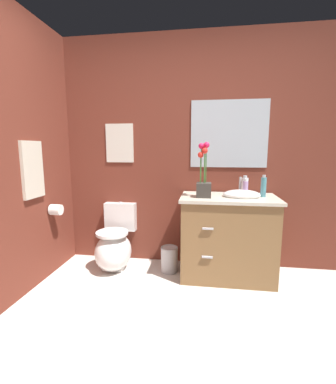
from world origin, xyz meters
TOP-DOWN VIEW (x-y plane):
  - wall_back at (0.20, 1.79)m, footprint 4.54×0.05m
  - toilet at (-0.85, 1.49)m, footprint 0.38×0.59m
  - vanity_cabinet at (0.36, 1.46)m, footprint 0.94×0.56m
  - flower_vase at (0.10, 1.39)m, footprint 0.14×0.14m
  - soap_bottle at (0.51, 1.58)m, footprint 0.07×0.07m
  - lotion_bottle at (0.51, 1.48)m, footprint 0.05×0.05m
  - hand_wash_bottle at (0.68, 1.49)m, footprint 0.05×0.05m
  - trash_bin at (-0.24, 1.48)m, footprint 0.18×0.18m
  - wall_poster at (-0.85, 1.76)m, footprint 0.32×0.01m
  - wall_mirror at (0.35, 1.76)m, footprint 0.80×0.01m
  - hanging_towel at (-1.45, 1.05)m, footprint 0.03×0.28m
  - toilet_paper_roll at (-1.39, 1.29)m, footprint 0.11×0.11m

SIDE VIEW (x-z plane):
  - trash_bin at x=-0.24m, z-range 0.00..0.27m
  - toilet at x=-0.85m, z-range -0.10..0.59m
  - vanity_cabinet at x=0.36m, z-range -0.08..0.94m
  - toilet_paper_roll at x=-1.39m, z-range 0.62..0.74m
  - lotion_bottle at x=0.51m, z-range 0.83..1.00m
  - soap_bottle at x=0.51m, z-range 0.82..1.02m
  - hand_wash_bottle at x=0.68m, z-range 0.82..1.04m
  - flower_vase at x=0.10m, z-range 0.74..1.27m
  - hanging_towel at x=-1.45m, z-range 0.85..1.37m
  - wall_back at x=0.20m, z-range 0.00..2.50m
  - wall_poster at x=-0.85m, z-range 1.14..1.57m
  - wall_mirror at x=0.35m, z-range 1.10..1.80m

